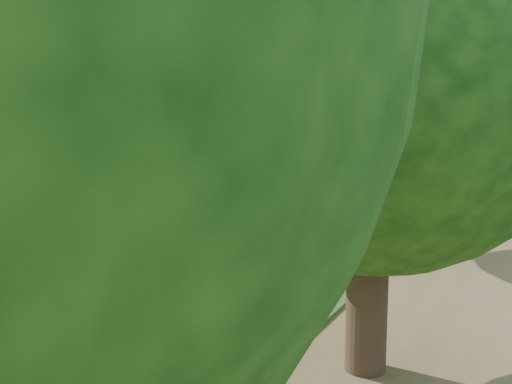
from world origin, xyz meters
The scene contains 9 objects.
trackbed centered at (2.00, 60.00, 0.07)m, with size 9.50×170.00×0.28m.
platform centered at (-5.20, 16.00, 0.19)m, with size 6.40×68.00×0.38m, color #A19682.
yellow_stripe centered at (-2.35, 16.00, 0.39)m, with size 0.55×68.00×0.01m, color gold.
station_building centered at (-14.00, 30.00, 4.09)m, with size 8.60×6.60×8.00m.
signal_gantry centered at (2.47, 54.99, 4.82)m, with size 8.40×0.38×6.20m.
trees_behind_platform centered at (-11.17, 20.67, 4.53)m, with size 7.82×53.32×7.21m.
train centered at (0.00, 69.52, 2.38)m, with size 3.18×127.46×4.68m.
lamppost_far centered at (-3.57, 11.40, 2.44)m, with size 0.46×0.46×4.61m.
signal_farside centered at (6.20, 26.06, 4.29)m, with size 0.37×0.30×6.83m.
Camera 1 is at (13.32, -8.94, 6.98)m, focal length 40.00 mm.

